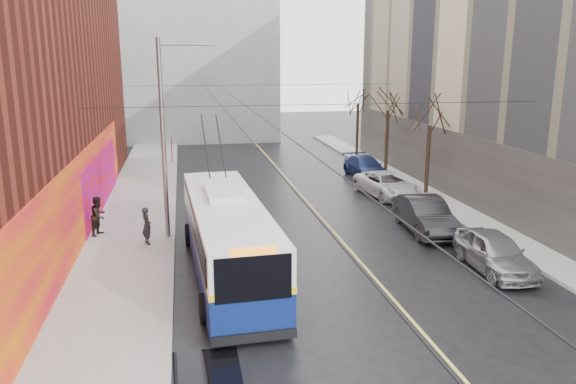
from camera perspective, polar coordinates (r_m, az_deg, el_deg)
name	(u,v)px	position (r m, az deg, el deg)	size (l,w,h in m)	color
ground	(369,328)	(18.06, 8.28, -13.52)	(140.00, 140.00, 0.00)	black
sidewalk_left	(134,228)	(28.46, -15.41, -3.50)	(4.00, 60.00, 0.15)	gray
sidewalk_right	(456,210)	(31.80, 16.74, -1.81)	(2.00, 60.00, 0.15)	gray
lane_line	(314,209)	(31.07, 2.62, -1.73)	(0.12, 50.00, 0.01)	#BFB74C
building_far	(174,49)	(60.17, -11.54, 14.06)	(20.50, 12.10, 18.00)	gray
streetlight_pole	(167,135)	(25.40, -12.23, 5.70)	(2.65, 0.60, 9.00)	slate
catenary_wires	(237,95)	(30.14, -5.20, 9.81)	(18.00, 60.00, 0.22)	black
tree_near	(430,113)	(34.49, 14.26, 7.80)	(3.20, 3.20, 6.40)	black
tree_mid	(388,100)	(40.90, 10.17, 9.22)	(3.20, 3.20, 6.68)	black
tree_far	(358,95)	(47.51, 7.16, 9.76)	(3.20, 3.20, 6.57)	black
puddle	(189,377)	(15.69, -10.00, -18.06)	(2.74, 2.77, 0.01)	black
pigeons_flying	(239,82)	(25.58, -4.98, 11.07)	(4.93, 0.66, 2.06)	slate
trolleybus	(227,236)	(21.53, -6.19, -4.43)	(3.21, 11.96, 5.61)	#0B1A56
parked_car_a	(495,252)	(23.45, 20.25, -5.74)	(1.83, 4.54, 1.55)	#9A9B9E
parked_car_b	(425,215)	(27.64, 13.76, -2.28)	(1.75, 5.02, 1.66)	black
parked_car_c	(387,185)	(34.23, 10.07, 0.74)	(2.40, 5.20, 1.44)	silver
parked_car_d	(366,167)	(39.52, 7.89, 2.52)	(2.01, 4.94, 1.44)	navy
following_car	(207,184)	(34.36, -8.20, 0.85)	(1.69, 4.20, 1.43)	#BABABF
pedestrian_a	(147,226)	(25.40, -14.16, -3.33)	(0.61, 0.40, 1.67)	black
pedestrian_b	(99,216)	(27.32, -18.67, -2.29)	(0.88, 0.69, 1.82)	black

